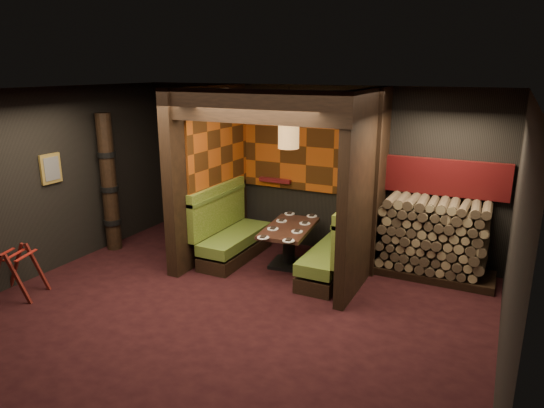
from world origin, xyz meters
The scene contains 23 objects.
floor centered at (0.00, 0.00, -0.01)m, with size 6.50×5.50×0.02m, color black.
ceiling centered at (0.00, 0.00, 2.86)m, with size 6.50×5.50×0.02m, color black.
wall_back centered at (0.00, 2.76, 1.43)m, with size 6.50×0.02×2.85m, color black.
wall_front centered at (0.00, -2.76, 1.43)m, with size 6.50×0.02×2.85m, color black.
wall_left centered at (-3.26, 0.00, 1.43)m, with size 0.02×5.50×2.85m, color black.
wall_right centered at (3.26, 0.00, 1.43)m, with size 0.02×5.50×2.85m, color black.
partition_left centered at (-1.35, 1.65, 1.43)m, with size 0.20×2.20×2.85m, color black.
partition_right centered at (1.30, 1.70, 1.43)m, with size 0.15×2.10×2.85m, color black.
header_beam centered at (-0.02, 0.70, 2.63)m, with size 2.85×0.18×0.44m, color black.
tapa_back_panel centered at (-0.02, 2.71, 1.82)m, with size 2.40×0.06×1.55m, color #9E4210.
tapa_side_panel centered at (-1.23, 1.82, 1.85)m, with size 0.04×1.85×1.45m, color #9E4210.
lacquer_shelf centered at (-0.60, 2.65, 1.18)m, with size 0.60×0.12×0.07m, color #591116.
booth_bench_left centered at (-0.96, 1.65, 0.40)m, with size 0.68×1.60×1.14m.
booth_bench_right centered at (0.93, 1.65, 0.40)m, with size 0.68×1.60×1.14m.
dining_table centered at (0.08, 1.76, 0.44)m, with size 0.83×1.34×0.67m.
place_settings centered at (0.08, 1.76, 0.68)m, with size 0.73×1.52×0.03m.
pendant_lamp centered at (0.08, 1.71, 2.16)m, with size 0.32×0.32×0.91m.
framed_picture centered at (-3.22, 0.10, 1.62)m, with size 0.05×0.36×0.46m.
luggage_rack centered at (-2.91, -0.91, 0.37)m, with size 0.80×0.67×0.75m.
totem_column centered at (-3.05, 1.10, 1.19)m, with size 0.31×0.31×2.40m.
firewood_stack centered at (2.29, 2.35, 0.61)m, with size 1.73×0.70×1.22m.
mosaic_header centered at (2.29, 2.68, 1.50)m, with size 1.83×0.10×0.56m, color maroon.
bay_front_post centered at (1.39, 1.96, 1.43)m, with size 0.08×0.08×2.85m, color black.
Camera 1 is at (3.09, -4.97, 3.11)m, focal length 32.00 mm.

